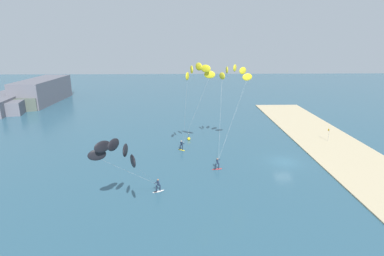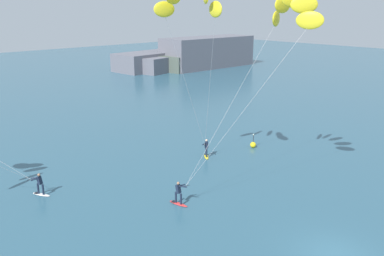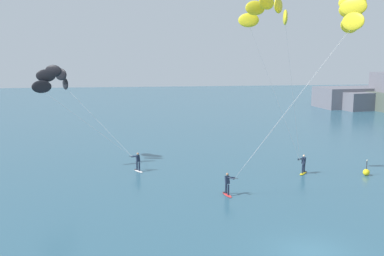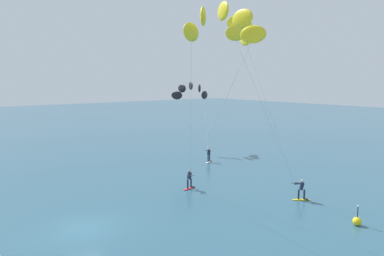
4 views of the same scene
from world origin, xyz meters
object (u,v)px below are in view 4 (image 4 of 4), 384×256
kitesurfer_nearshore (191,93)px  kitesurfer_far_out (243,36)px  kitesurfer_mid_water (221,32)px  marker_buoy (357,221)px

kitesurfer_nearshore → kitesurfer_far_out: kitesurfer_far_out is taller
kitesurfer_nearshore → kitesurfer_mid_water: bearing=-34.2°
kitesurfer_far_out → kitesurfer_mid_water: bearing=-58.6°
kitesurfer_far_out → marker_buoy: kitesurfer_far_out is taller
kitesurfer_nearshore → kitesurfer_far_out: bearing=-25.7°
kitesurfer_mid_water → marker_buoy: kitesurfer_mid_water is taller
kitesurfer_nearshore → kitesurfer_far_out: size_ratio=0.65×
kitesurfer_mid_water → marker_buoy: (5.83, 6.87, -12.03)m
kitesurfer_mid_water → marker_buoy: bearing=49.7°
kitesurfer_nearshore → marker_buoy: kitesurfer_nearshore is taller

